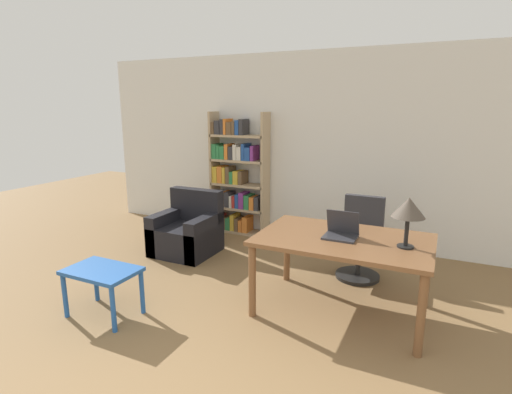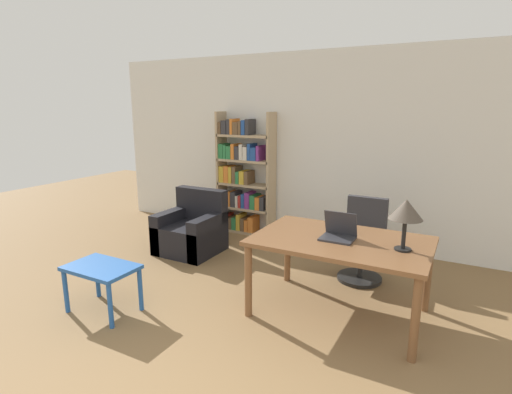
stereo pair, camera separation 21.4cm
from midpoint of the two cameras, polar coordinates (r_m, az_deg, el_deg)
wall_back at (r=5.68m, az=11.43°, el=6.57°), size 8.00×0.06×2.70m
desk at (r=3.84m, az=10.79°, el=-6.96°), size 1.59×1.02×0.75m
laptop at (r=3.80m, az=10.49°, el=-4.89°), size 0.30×0.25×0.25m
table_lamp at (r=3.60m, az=19.39°, el=-1.62°), size 0.28×0.28×0.44m
office_chair at (r=4.77m, az=13.46°, el=-6.20°), size 0.50×0.50×0.93m
side_table_blue at (r=4.10m, az=-22.55°, el=-10.45°), size 0.67×0.44×0.47m
armchair at (r=5.51m, az=-10.90°, el=-5.04°), size 0.77×0.73×0.83m
bookshelf at (r=6.17m, az=-3.92°, el=2.63°), size 0.91×0.28×1.87m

